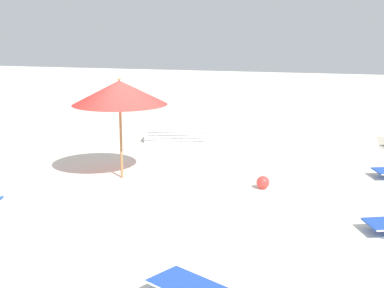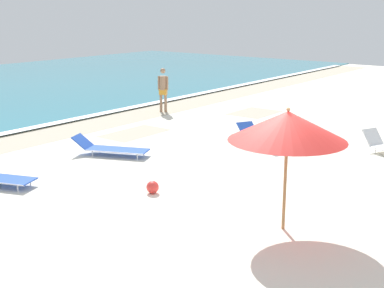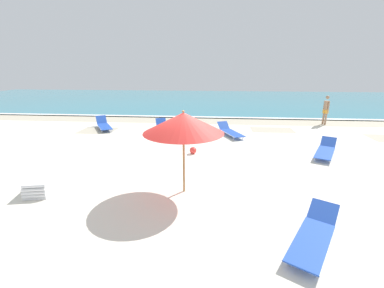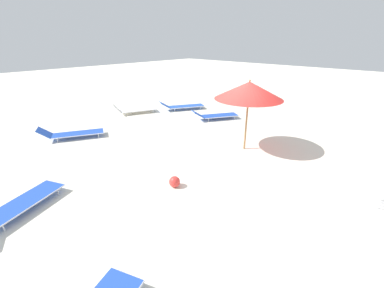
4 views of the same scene
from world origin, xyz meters
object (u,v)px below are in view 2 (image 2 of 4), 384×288
object	(u,v)px
beach_umbrella	(288,126)
beachgoer_wading_adult	(163,87)
sun_lounger_near_water_right	(110,148)
beach_ball	(153,187)
sun_lounger_mid_beach_solo	(262,138)

from	to	relation	value
beach_umbrella	beachgoer_wading_adult	distance (m)	12.21
sun_lounger_near_water_right	beach_ball	size ratio (longest dim) A/B	7.82
sun_lounger_near_water_right	beachgoer_wading_adult	size ratio (longest dim) A/B	1.27
beach_umbrella	beachgoer_wading_adult	world-z (taller)	beach_umbrella
sun_lounger_near_water_right	beachgoer_wading_adult	xyz separation A→B (m)	(5.90, 3.10, 0.79)
sun_lounger_near_water_right	sun_lounger_mid_beach_solo	distance (m)	4.62
beach_umbrella	beach_ball	world-z (taller)	beach_umbrella
sun_lounger_near_water_right	beachgoer_wading_adult	distance (m)	6.71
sun_lounger_mid_beach_solo	beachgoer_wading_adult	bearing A→B (deg)	96.72
beachgoer_wading_adult	beach_ball	bearing A→B (deg)	110.57
beachgoer_wading_adult	beach_ball	distance (m)	9.84
sun_lounger_near_water_right	beach_ball	bearing A→B (deg)	-141.47
beach_umbrella	beachgoer_wading_adult	xyz separation A→B (m)	(7.56, 9.54, -1.00)
beach_umbrella	beach_ball	bearing A→B (deg)	90.33
beachgoer_wading_adult	beach_ball	size ratio (longest dim) A/B	6.15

